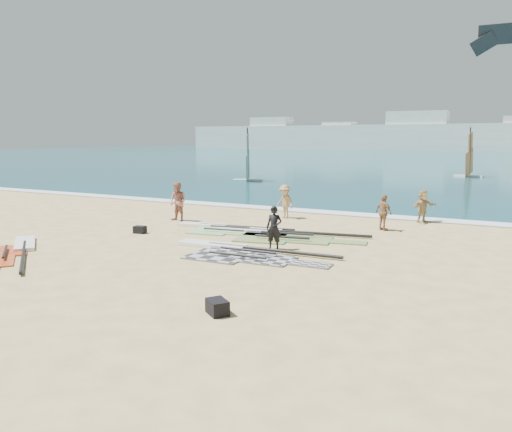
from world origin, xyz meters
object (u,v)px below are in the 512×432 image
at_px(gear_bag_near, 140,230).
at_px(beachgoer_right, 423,206).
at_px(beachgoer_left, 178,202).
at_px(beachgoer_back, 384,213).
at_px(rig_grey, 236,251).
at_px(rig_orange, 276,235).
at_px(rig_green, 221,229).
at_px(person_wetsuit, 274,228).
at_px(beachgoer_mid, 285,202).
at_px(rig_red, 9,252).
at_px(gear_bag_far, 217,307).

height_order(gear_bag_near, beachgoer_right, beachgoer_right).
distance_m(beachgoer_left, beachgoer_back, 9.39).
relative_size(rig_grey, rig_orange, 0.95).
distance_m(rig_green, person_wetsuit, 4.45).
xyz_separation_m(rig_orange, gear_bag_near, (-5.22, -2.06, 0.10)).
height_order(rig_green, gear_bag_near, gear_bag_near).
xyz_separation_m(rig_orange, beachgoer_right, (4.66, 6.08, 0.71)).
bearing_deg(beachgoer_mid, beachgoer_left, -120.48).
xyz_separation_m(beachgoer_mid, beachgoer_right, (6.19, 1.79, -0.05)).
bearing_deg(beachgoer_mid, beachgoer_back, 9.92).
bearing_deg(beachgoer_right, beachgoer_back, -168.19).
distance_m(rig_grey, person_wetsuit, 1.60).
height_order(gear_bag_near, beachgoer_back, beachgoer_back).
distance_m(rig_orange, gear_bag_near, 5.61).
distance_m(rig_red, gear_bag_near, 5.12).
height_order(rig_orange, beachgoer_back, beachgoer_back).
height_order(rig_red, gear_bag_far, gear_bag_far).
relative_size(rig_red, beachgoer_back, 3.14).
bearing_deg(rig_grey, beachgoer_back, 60.16).
xyz_separation_m(rig_green, beachgoer_right, (7.34, 5.90, 0.72)).
xyz_separation_m(rig_red, beachgoer_back, (10.37, 10.14, 0.72)).
relative_size(rig_red, beachgoer_mid, 2.95).
xyz_separation_m(rig_green, rig_red, (-4.15, -7.10, 0.00)).
height_order(rig_grey, beachgoer_left, beachgoer_left).
relative_size(rig_green, rig_orange, 0.83).
bearing_deg(gear_bag_far, gear_bag_near, 139.91).
distance_m(beachgoer_left, beachgoer_right, 11.41).
height_order(rig_orange, beachgoer_mid, beachgoer_mid).
relative_size(rig_green, rig_red, 1.12).
bearing_deg(rig_red, beachgoer_back, 83.49).
bearing_deg(rig_grey, beachgoer_right, 62.10).
bearing_deg(beachgoer_left, gear_bag_far, -43.30).
bearing_deg(beachgoer_left, rig_orange, -4.88).
bearing_deg(gear_bag_near, rig_green, 41.37).
distance_m(rig_grey, beachgoer_right, 10.48).
bearing_deg(beachgoer_left, rig_green, -11.56).
height_order(gear_bag_far, beachgoer_right, beachgoer_right).
bearing_deg(beachgoer_back, gear_bag_near, 65.03).
xyz_separation_m(rig_grey, rig_red, (-6.89, -3.61, -0.00)).
distance_m(rig_grey, beachgoer_mid, 7.81).
bearing_deg(beachgoer_mid, gear_bag_near, -98.23).
relative_size(gear_bag_near, beachgoer_right, 0.31).
xyz_separation_m(gear_bag_near, gear_bag_far, (7.90, -6.65, 0.02)).
relative_size(beachgoer_mid, beachgoer_back, 1.06).
relative_size(rig_red, beachgoer_left, 2.62).
bearing_deg(person_wetsuit, rig_green, 137.37).
xyz_separation_m(gear_bag_far, beachgoer_left, (-8.31, 9.85, 0.76)).
bearing_deg(gear_bag_far, rig_red, 169.35).
height_order(gear_bag_near, beachgoer_mid, beachgoer_mid).
height_order(rig_orange, gear_bag_near, gear_bag_near).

